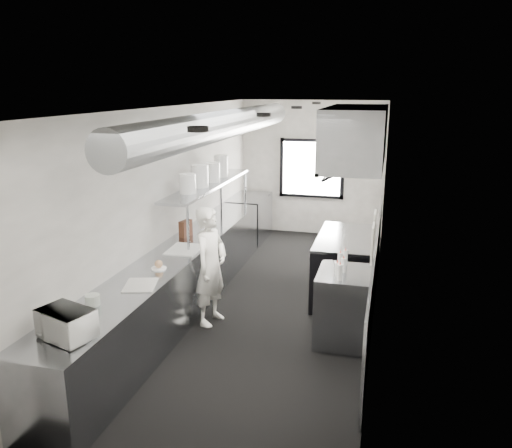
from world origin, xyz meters
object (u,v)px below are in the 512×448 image
Objects in this scene: squeeze_bottle_a at (340,272)px; squeeze_bottle_d at (340,260)px; line_cook at (211,266)px; squeeze_bottle_b at (337,269)px; microwave at (66,324)px; range at (345,267)px; plate_stack_a at (188,184)px; plate_stack_b at (200,176)px; pass_shelf at (209,185)px; prep_counter at (177,283)px; squeeze_bottle_c at (343,265)px; far_work_table at (249,218)px; knife_block at (186,228)px; plate_stack_c at (213,172)px; deli_tub_a at (61,321)px; exhaust_hood at (356,137)px; deli_tub_b at (93,300)px; small_plate at (159,268)px; cutting_board at (184,249)px; plate_stack_d at (221,166)px; bottle_station at (344,307)px; squeeze_bottle_e at (345,258)px.

squeeze_bottle_d is (-0.04, 0.42, 0.00)m from squeeze_bottle_a.
squeeze_bottle_b is (1.66, -0.21, 0.19)m from line_cook.
range is at bearing 76.89° from microwave.
squeeze_bottle_b is (2.29, -1.03, -0.73)m from plate_stack_a.
pass_shelf is at bearing 84.86° from plate_stack_b.
squeeze_bottle_c is at bearing -5.00° from prep_counter.
line_cook is at bearing 94.95° from microwave.
line_cook is at bearing -81.83° from far_work_table.
range is 1.35m from squeeze_bottle_d.
knife_block is 0.70m from plate_stack_a.
range is at bearing 0.63° from plate_stack_b.
plate_stack_c is at bearing 29.89° from line_cook.
line_cook reaches higher than deli_tub_a.
exhaust_hood is 14.39× the size of deli_tub_b.
squeeze_bottle_a is (2.41, -1.21, -0.02)m from knife_block.
exhaust_hood is 4.52m from microwave.
squeeze_bottle_b is (2.14, 0.34, 0.07)m from small_plate.
plate_stack_a is at bearing 49.21° from line_cook.
deli_tub_a is 0.95× the size of deli_tub_b.
cutting_board is 2.18m from squeeze_bottle_b.
plate_stack_a reaches higher than cutting_board.
plate_stack_d is (-0.03, 0.50, 0.03)m from plate_stack_c.
pass_shelf is 2.49m from range.
pass_shelf reaches higher than deli_tub_a.
knife_block is at bearing 161.72° from squeeze_bottle_d.
exhaust_hood reaches higher than squeeze_bottle_b.
squeeze_bottle_c is (0.09, -1.40, 0.52)m from range.
line_cook is 5.07× the size of plate_stack_c.
exhaust_hood is 15.13× the size of deli_tub_a.
knife_block is at bearing -168.79° from range.
deli_tub_b is 0.49× the size of plate_stack_c.
squeeze_bottle_b is (2.21, -4.04, 0.53)m from far_work_table.
exhaust_hood is 2.39m from bottle_station.
far_work_table is 2.84m from plate_stack_b.
line_cook is at bearing -37.85° from knife_block.
squeeze_bottle_b is at bearing -8.68° from prep_counter.
prep_counter is 31.50× the size of squeeze_bottle_a.
plate_stack_d reaches higher than far_work_table.
cutting_board is at bearing 84.66° from deli_tub_a.
squeeze_bottle_e is at bearing 96.77° from bottle_station.
squeeze_bottle_a is (-0.04, -0.27, 0.55)m from bottle_station.
plate_stack_a is 0.48m from plate_stack_b.
plate_stack_b is at bearing 92.53° from knife_block.
squeeze_bottle_c reaches higher than far_work_table.
knife_block is at bearing 150.92° from plate_stack_a.
plate_stack_a is (-2.38, 0.89, 1.26)m from bottle_station.
squeeze_bottle_d is (-0.06, 0.15, 0.01)m from squeeze_bottle_c.
exhaust_hood is at bearing 90.39° from squeeze_bottle_a.
pass_shelf reaches higher than prep_counter.
squeeze_bottle_e is at bearing -1.24° from cutting_board.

